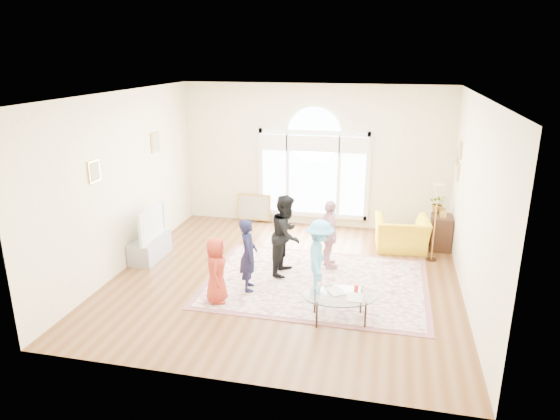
% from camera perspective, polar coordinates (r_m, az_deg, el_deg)
% --- Properties ---
extents(ground, '(6.00, 6.00, 0.00)m').
position_cam_1_polar(ground, '(8.95, 0.61, -7.78)').
color(ground, '#583315').
rests_on(ground, ground).
extents(room_shell, '(6.00, 6.00, 6.00)m').
position_cam_1_polar(room_shell, '(11.11, 3.78, 5.77)').
color(room_shell, '#F6ECBD').
rests_on(room_shell, ground).
extents(area_rug, '(3.60, 2.60, 0.02)m').
position_cam_1_polar(area_rug, '(8.79, 4.16, -8.26)').
color(area_rug, beige).
rests_on(area_rug, ground).
extents(rug_border, '(3.80, 2.80, 0.01)m').
position_cam_1_polar(rug_border, '(8.80, 4.16, -8.28)').
color(rug_border, '#8C5455').
rests_on(rug_border, ground).
extents(tv_console, '(0.45, 1.00, 0.42)m').
position_cam_1_polar(tv_console, '(10.02, -14.62, -4.24)').
color(tv_console, '#95989D').
rests_on(tv_console, ground).
extents(television, '(0.17, 1.09, 0.63)m').
position_cam_1_polar(television, '(9.83, -14.82, -1.41)').
color(television, black).
rests_on(television, tv_console).
extents(coffee_table, '(1.24, 0.94, 0.54)m').
position_cam_1_polar(coffee_table, '(7.51, 6.86, -9.77)').
color(coffee_table, silver).
rests_on(coffee_table, ground).
extents(armchair, '(1.12, 1.00, 0.67)m').
position_cam_1_polar(armchair, '(10.37, 13.72, -2.66)').
color(armchair, yellow).
rests_on(armchair, ground).
extents(side_cabinet, '(0.40, 0.50, 0.70)m').
position_cam_1_polar(side_cabinet, '(10.61, 17.90, -2.47)').
color(side_cabinet, black).
rests_on(side_cabinet, ground).
extents(floor_lamp, '(0.29, 0.29, 1.51)m').
position_cam_1_polar(floor_lamp, '(9.71, 17.56, 1.51)').
color(floor_lamp, black).
rests_on(floor_lamp, ground).
extents(plant_pedestal, '(0.20, 0.20, 0.70)m').
position_cam_1_polar(plant_pedestal, '(10.85, 17.38, -1.99)').
color(plant_pedestal, white).
rests_on(plant_pedestal, ground).
extents(potted_plant, '(0.40, 0.36, 0.38)m').
position_cam_1_polar(potted_plant, '(10.68, 17.64, 0.74)').
color(potted_plant, '#33722D').
rests_on(potted_plant, plant_pedestal).
extents(leaning_picture, '(0.80, 0.14, 0.62)m').
position_cam_1_polar(leaning_picture, '(11.88, -2.96, -1.27)').
color(leaning_picture, tan).
rests_on(leaning_picture, ground).
extents(child_red, '(0.45, 0.59, 1.07)m').
position_cam_1_polar(child_red, '(7.99, -7.32, -6.83)').
color(child_red, '#A42F1E').
rests_on(child_red, area_rug).
extents(child_navy, '(0.41, 0.52, 1.24)m').
position_cam_1_polar(child_navy, '(8.29, -3.64, -5.11)').
color(child_navy, '#151733').
rests_on(child_navy, area_rug).
extents(child_black, '(0.62, 0.76, 1.45)m').
position_cam_1_polar(child_black, '(8.85, 0.74, -2.85)').
color(child_black, black).
rests_on(child_black, area_rug).
extents(child_pink, '(0.57, 0.81, 1.28)m').
position_cam_1_polar(child_pink, '(9.15, 5.68, -2.81)').
color(child_pink, '#D2979F').
rests_on(child_pink, area_rug).
extents(child_blue, '(0.55, 0.86, 1.27)m').
position_cam_1_polar(child_blue, '(8.16, 4.55, -5.43)').
color(child_blue, '#5EBFEC').
rests_on(child_blue, area_rug).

